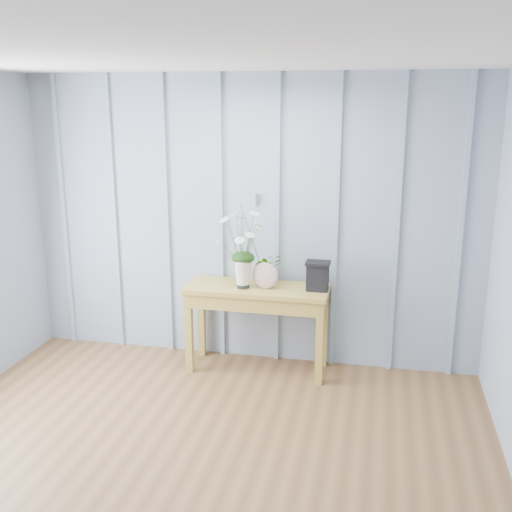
% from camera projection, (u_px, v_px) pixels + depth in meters
% --- Properties ---
extents(room_shell, '(4.00, 4.50, 2.50)m').
position_uv_depth(room_shell, '(202.00, 148.00, 3.73)').
color(room_shell, '#929FB7').
rests_on(room_shell, ground).
extents(sideboard, '(1.20, 0.45, 0.75)m').
position_uv_depth(sideboard, '(257.00, 299.00, 5.07)').
color(sideboard, '#A38835').
rests_on(sideboard, ground).
extents(daisy_vase, '(0.48, 0.36, 0.67)m').
position_uv_depth(daisy_vase, '(243.00, 238.00, 4.90)').
color(daisy_vase, black).
rests_on(daisy_vase, sideboard).
extents(spider_plant, '(0.30, 0.29, 0.26)m').
position_uv_depth(spider_plant, '(267.00, 268.00, 5.11)').
color(spider_plant, black).
rests_on(spider_plant, sideboard).
extents(felt_disc_vessel, '(0.23, 0.09, 0.23)m').
position_uv_depth(felt_disc_vessel, '(265.00, 276.00, 4.96)').
color(felt_disc_vessel, '#954F5D').
rests_on(felt_disc_vessel, sideboard).
extents(carved_box, '(0.20, 0.16, 0.24)m').
position_uv_depth(carved_box, '(318.00, 276.00, 4.92)').
color(carved_box, black).
rests_on(carved_box, sideboard).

